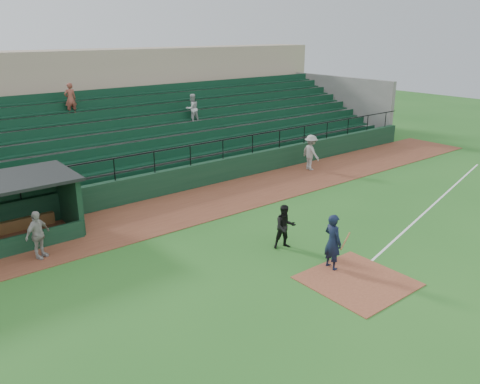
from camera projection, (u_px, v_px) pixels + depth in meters
ground at (333, 270)px, 15.84m from camera, size 90.00×90.00×0.00m
warning_track at (199, 204)px, 21.77m from camera, size 40.00×4.00×0.03m
home_plate_dirt at (357, 281)px, 15.10m from camera, size 3.00×3.00×0.03m
foul_line at (431, 207)px, 21.44m from camera, size 17.49×4.44×0.01m
stadium_structure at (116, 127)px, 27.29m from camera, size 38.00×13.08×6.40m
batter_at_plate at (333, 242)px, 15.64m from camera, size 1.05×0.74×1.93m
umpire at (285, 227)px, 17.18m from camera, size 0.99×0.90×1.65m
runner at (311, 152)px, 26.79m from camera, size 0.92×1.38×2.00m
dugout_player_a at (38, 235)px, 16.35m from camera, size 1.09×0.85×1.72m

